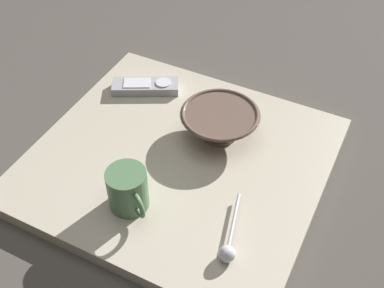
% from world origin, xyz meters
% --- Properties ---
extents(ground_plane, '(6.00, 6.00, 0.00)m').
position_xyz_m(ground_plane, '(0.00, 0.00, 0.00)').
color(ground_plane, '#47423D').
extents(table, '(0.59, 0.55, 0.03)m').
position_xyz_m(table, '(0.00, 0.00, 0.02)').
color(table, '#B7AD99').
rests_on(table, ground).
extents(cereal_bowl, '(0.17, 0.17, 0.06)m').
position_xyz_m(cereal_bowl, '(-0.05, -0.10, 0.07)').
color(cereal_bowl, brown).
rests_on(cereal_bowl, table).
extents(coffee_mug, '(0.10, 0.08, 0.08)m').
position_xyz_m(coffee_mug, '(0.03, 0.15, 0.07)').
color(coffee_mug, '#4C724C').
rests_on(coffee_mug, table).
extents(teaspoon, '(0.05, 0.14, 0.03)m').
position_xyz_m(teaspoon, '(-0.18, 0.17, 0.05)').
color(teaspoon, silver).
rests_on(teaspoon, table).
extents(tv_remote_near, '(0.16, 0.12, 0.02)m').
position_xyz_m(tv_remote_near, '(0.17, -0.16, 0.04)').
color(tv_remote_near, '#9E9EA3').
rests_on(tv_remote_near, table).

